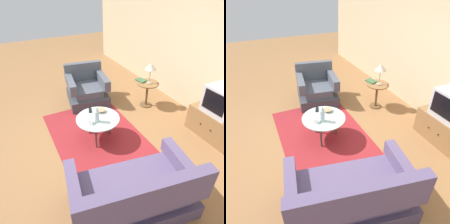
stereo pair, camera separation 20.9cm
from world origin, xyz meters
TOP-DOWN VIEW (x-y plane):
  - ground_plane at (0.00, 0.00)m, footprint 16.00×16.00m
  - back_wall at (0.00, 2.32)m, footprint 9.00×0.12m
  - area_rug at (0.01, -0.00)m, footprint 2.44×1.57m
  - armchair at (-1.41, 0.34)m, footprint 1.04×1.02m
  - couch at (1.50, -0.19)m, footprint 1.15×1.68m
  - coffee_table at (0.01, 0.00)m, footprint 0.77×0.77m
  - side_table at (-0.57, 1.48)m, footprint 0.49×0.49m
  - tv_stand at (0.92, 1.97)m, footprint 0.93×0.52m
  - television at (0.92, 1.96)m, footprint 0.53×0.44m
  - table_lamp at (-0.55, 1.50)m, footprint 0.24×0.24m
  - vase at (0.10, -0.05)m, footprint 0.09×0.09m
  - mug at (0.10, -0.17)m, footprint 0.12×0.08m
  - bowl at (-0.15, 0.13)m, footprint 0.17×0.17m
  - tv_remote_dark at (-0.27, -0.03)m, footprint 0.16×0.10m
  - book at (-0.73, 1.41)m, footprint 0.26×0.22m

SIDE VIEW (x-z plane):
  - ground_plane at x=0.00m, z-range 0.00..0.00m
  - area_rug at x=0.01m, z-range 0.00..0.00m
  - tv_stand at x=0.92m, z-range 0.00..0.51m
  - couch at x=1.50m, z-range -0.15..0.72m
  - armchair at x=-1.41m, z-range -0.12..0.72m
  - side_table at x=-0.57m, z-range 0.13..0.70m
  - coffee_table at x=0.01m, z-range 0.19..0.65m
  - tv_remote_dark at x=-0.27m, z-range 0.46..0.48m
  - bowl at x=-0.15m, z-range 0.46..0.51m
  - mug at x=0.10m, z-range 0.46..0.54m
  - book at x=-0.73m, z-range 0.57..0.61m
  - vase at x=0.10m, z-range 0.45..0.75m
  - television at x=0.92m, z-range 0.51..1.00m
  - table_lamp at x=-0.55m, z-range 0.72..1.18m
  - back_wall at x=0.00m, z-range 0.00..2.70m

